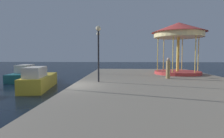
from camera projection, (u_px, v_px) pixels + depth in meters
ground_plane at (72, 97)px, 11.65m from camera, size 120.00×120.00×0.00m
quay_dock at (166, 92)px, 11.34m from camera, size 12.15×27.64×0.80m
motorboat_yellow at (39, 80)px, 14.37m from camera, size 2.46×5.57×1.84m
motorboat_teal at (26, 74)px, 19.79m from camera, size 2.54×6.12×1.67m
carousel at (178, 36)px, 17.99m from camera, size 5.38×5.38×5.22m
lamp_post_mid_promenade at (98, 43)px, 12.68m from camera, size 0.36×0.36×3.99m
lamp_post_far_end at (98, 45)px, 18.20m from camera, size 0.36×0.36×4.29m
person_mid_promenade at (168, 69)px, 14.72m from camera, size 0.34×0.34×1.72m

